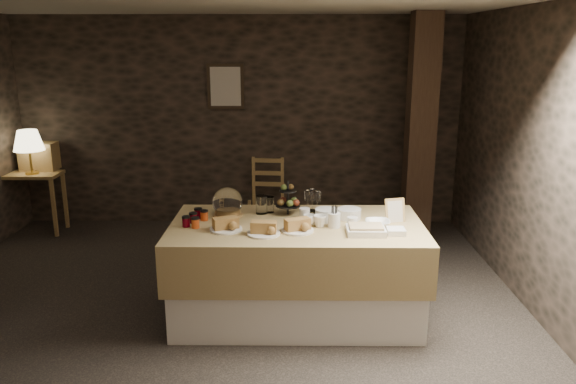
{
  "coord_description": "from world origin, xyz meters",
  "views": [
    {
      "loc": [
        0.69,
        -4.51,
        2.28
      ],
      "look_at": [
        0.64,
        0.2,
        1.02
      ],
      "focal_mm": 35.0,
      "sensor_mm": 36.0,
      "label": 1
    }
  ],
  "objects_px": {
    "wine_rack": "(39,156)",
    "fruit_stand": "(288,201)",
    "console_table": "(31,183)",
    "buffet_table": "(296,263)",
    "timber_column": "(420,132)",
    "chair": "(267,199)",
    "table_lamp": "(28,141)"
  },
  "relations": [
    {
      "from": "console_table",
      "to": "wine_rack",
      "type": "distance_m",
      "value": 0.35
    },
    {
      "from": "wine_rack",
      "to": "timber_column",
      "type": "bearing_deg",
      "value": -6.35
    },
    {
      "from": "chair",
      "to": "table_lamp",
      "type": "bearing_deg",
      "value": -171.67
    },
    {
      "from": "buffet_table",
      "to": "chair",
      "type": "bearing_deg",
      "value": 99.03
    },
    {
      "from": "wine_rack",
      "to": "fruit_stand",
      "type": "distance_m",
      "value": 3.73
    },
    {
      "from": "buffet_table",
      "to": "console_table",
      "type": "xyz_separation_m",
      "value": [
        -3.21,
        2.16,
        0.14
      ]
    },
    {
      "from": "console_table",
      "to": "timber_column",
      "type": "xyz_separation_m",
      "value": [
        4.6,
        -0.33,
        0.68
      ]
    },
    {
      "from": "chair",
      "to": "console_table",
      "type": "bearing_deg",
      "value": -172.73
    },
    {
      "from": "wine_rack",
      "to": "fruit_stand",
      "type": "height_order",
      "value": "fruit_stand"
    },
    {
      "from": "buffet_table",
      "to": "timber_column",
      "type": "height_order",
      "value": "timber_column"
    },
    {
      "from": "buffet_table",
      "to": "chair",
      "type": "relative_size",
      "value": 2.97
    },
    {
      "from": "table_lamp",
      "to": "chair",
      "type": "distance_m",
      "value": 2.91
    },
    {
      "from": "table_lamp",
      "to": "fruit_stand",
      "type": "distance_m",
      "value": 3.61
    },
    {
      "from": "console_table",
      "to": "table_lamp",
      "type": "height_order",
      "value": "table_lamp"
    },
    {
      "from": "chair",
      "to": "buffet_table",
      "type": "bearing_deg",
      "value": -75.86
    },
    {
      "from": "buffet_table",
      "to": "table_lamp",
      "type": "bearing_deg",
      "value": 146.27
    },
    {
      "from": "buffet_table",
      "to": "timber_column",
      "type": "relative_size",
      "value": 0.8
    },
    {
      "from": "console_table",
      "to": "chair",
      "type": "distance_m",
      "value": 2.86
    },
    {
      "from": "chair",
      "to": "timber_column",
      "type": "xyz_separation_m",
      "value": [
        1.75,
        -0.43,
        0.9
      ]
    },
    {
      "from": "console_table",
      "to": "wine_rack",
      "type": "bearing_deg",
      "value": 74.48
    },
    {
      "from": "console_table",
      "to": "fruit_stand",
      "type": "xyz_separation_m",
      "value": [
        3.14,
        -1.9,
        0.33
      ]
    },
    {
      "from": "buffet_table",
      "to": "fruit_stand",
      "type": "height_order",
      "value": "fruit_stand"
    },
    {
      "from": "console_table",
      "to": "fruit_stand",
      "type": "distance_m",
      "value": 3.69
    },
    {
      "from": "buffet_table",
      "to": "console_table",
      "type": "height_order",
      "value": "buffet_table"
    },
    {
      "from": "buffet_table",
      "to": "table_lamp",
      "type": "distance_m",
      "value": 3.86
    },
    {
      "from": "chair",
      "to": "timber_column",
      "type": "relative_size",
      "value": 0.27
    },
    {
      "from": "console_table",
      "to": "timber_column",
      "type": "height_order",
      "value": "timber_column"
    },
    {
      "from": "console_table",
      "to": "wine_rack",
      "type": "xyz_separation_m",
      "value": [
        0.05,
        0.18,
        0.3
      ]
    },
    {
      "from": "wine_rack",
      "to": "timber_column",
      "type": "distance_m",
      "value": 4.6
    },
    {
      "from": "timber_column",
      "to": "fruit_stand",
      "type": "relative_size",
      "value": 8.69
    },
    {
      "from": "table_lamp",
      "to": "wine_rack",
      "type": "height_order",
      "value": "table_lamp"
    },
    {
      "from": "timber_column",
      "to": "fruit_stand",
      "type": "xyz_separation_m",
      "value": [
        -1.46,
        -1.58,
        -0.35
      ]
    }
  ]
}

